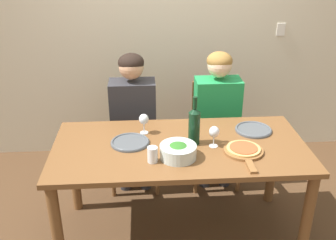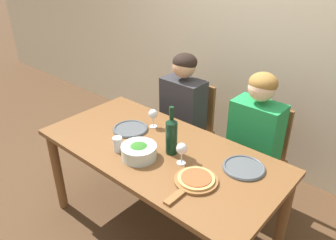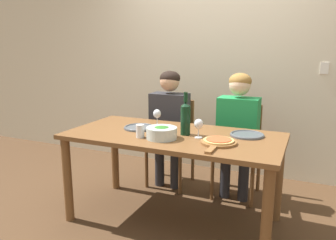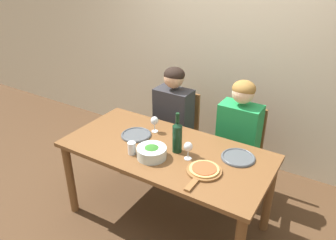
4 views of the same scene
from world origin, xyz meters
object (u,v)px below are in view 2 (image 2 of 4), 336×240
Objects in this scene: chair_right at (257,155)px; person_woman at (182,107)px; wine_bottle at (171,135)px; person_man at (254,134)px; wine_glass_left at (153,115)px; broccoli_bowl at (139,151)px; wine_glass_right at (182,150)px; dinner_plate_right at (244,167)px; water_tumbler at (118,144)px; dinner_plate_left at (131,129)px; chair_left at (189,127)px; pizza_on_board at (195,180)px.

chair_right is 0.76m from person_woman.
chair_right is 2.61× the size of wine_bottle.
chair_right is 0.74× the size of person_woman.
person_man reaches higher than wine_bottle.
wine_glass_left is (-0.34, 0.18, -0.04)m from wine_bottle.
wine_glass_right is at bearing 27.28° from broccoli_bowl.
water_tumbler is (-0.76, -0.39, 0.04)m from dinner_plate_right.
chair_right is 3.35× the size of dinner_plate_left.
broccoli_bowl is 0.17m from water_tumbler.
broccoli_bowl is (0.30, -0.94, 0.32)m from chair_left.
person_man reaches higher than wine_glass_left.
wine_bottle reaches higher than pizza_on_board.
person_man is 0.72m from wine_glass_right.
person_woman is 1.09m from pizza_on_board.
chair_left is 2.23× the size of pizza_on_board.
chair_left is at bearing 97.97° from water_tumbler.
person_man is 8.12× the size of wine_glass_left.
chair_left is 1.00× the size of chair_right.
dinner_plate_left is at bearing 120.21° from water_tumbler.
wine_bottle reaches higher than broccoli_bowl.
pizza_on_board is (0.31, -0.15, -0.12)m from wine_bottle.
wine_glass_left reaches higher than broccoli_bowl.
dinner_plate_left is at bearing -171.64° from dinner_plate_right.
water_tumbler is (0.14, -0.98, 0.33)m from chair_left.
person_man is 0.95m from dinner_plate_left.
person_woman is 1.01m from dinner_plate_right.
person_woman reaches higher than water_tumbler.
wine_glass_right is (-0.16, -0.80, 0.38)m from chair_right.
person_man is (0.00, -0.11, 0.25)m from chair_right.
person_woman is (-0.00, -0.11, 0.25)m from chair_left.
wine_glass_left is (0.10, 0.15, 0.10)m from dinner_plate_left.
person_man is at bearing -90.00° from chair_right.
chair_left reaches higher than dinner_plate_left.
person_man is at bearing 56.27° from water_tumbler.
pizza_on_board is (0.03, -0.90, 0.29)m from chair_right.
person_woman reaches higher than wine_glass_right.
dinner_plate_right is (0.89, -0.59, 0.28)m from chair_left.
dinner_plate_right is at bearing 30.40° from broccoli_bowl.
pizza_on_board is at bearing 4.43° from broccoli_bowl.
wine_glass_right is at bearing -147.35° from dinner_plate_right.
pizza_on_board is (0.74, -0.90, 0.29)m from chair_left.
dinner_plate_right is at bearing -33.43° from chair_left.
dinner_plate_left is at bearing -90.87° from chair_left.
chair_right is 0.90m from wine_glass_right.
person_woman reaches higher than broccoli_bowl.
person_woman is at bearing 123.67° from wine_bottle.
dinner_plate_right is 2.60× the size of water_tumbler.
wine_bottle is at bearing 55.65° from broccoli_bowl.
chair_left is 0.74× the size of person_man.
dinner_plate_right is at bearing -1.15° from wine_glass_left.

